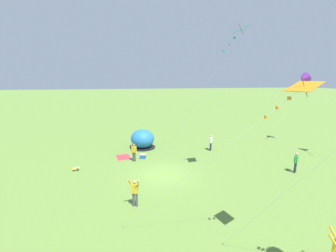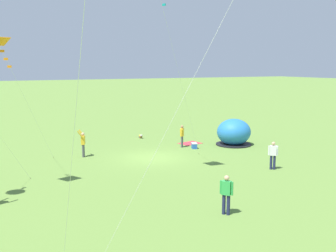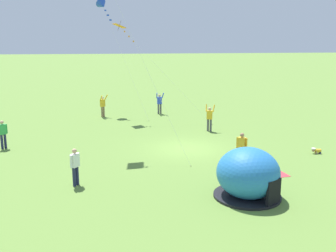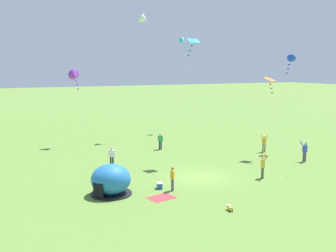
{
  "view_description": "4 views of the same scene",
  "coord_description": "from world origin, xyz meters",
  "px_view_note": "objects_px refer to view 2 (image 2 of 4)",
  "views": [
    {
      "loc": [
        16.81,
        -2.8,
        7.71
      ],
      "look_at": [
        -0.82,
        0.53,
        3.87
      ],
      "focal_mm": 24.0,
      "sensor_mm": 36.0,
      "label": 1
    },
    {
      "loc": [
        11.03,
        23.97,
        6.3
      ],
      "look_at": [
        1.43,
        5.07,
        3.02
      ],
      "focal_mm": 42.0,
      "sensor_mm": 36.0,
      "label": 2
    },
    {
      "loc": [
        -22.31,
        4.4,
        6.46
      ],
      "look_at": [
        -1.62,
        1.36,
        1.79
      ],
      "focal_mm": 42.0,
      "sensor_mm": 36.0,
      "label": 3
    },
    {
      "loc": [
        -15.33,
        -25.89,
        8.54
      ],
      "look_at": [
        -0.73,
        4.22,
        3.53
      ],
      "focal_mm": 42.0,
      "sensor_mm": 36.0,
      "label": 4
    }
  ],
  "objects_px": {
    "popup_tent": "(234,133)",
    "kite_orange": "(0,47)",
    "cooler_box": "(194,146)",
    "person_center_field": "(273,154)",
    "person_watching_sky": "(83,143)",
    "person_with_toddler": "(226,193)",
    "toddler_crawling": "(141,136)",
    "person_near_tent": "(182,135)"
  },
  "relations": [
    {
      "from": "popup_tent",
      "to": "kite_orange",
      "type": "relative_size",
      "value": 0.36
    },
    {
      "from": "cooler_box",
      "to": "kite_orange",
      "type": "xyz_separation_m",
      "value": [
        13.63,
        4.7,
        6.95
      ]
    },
    {
      "from": "person_center_field",
      "to": "person_watching_sky",
      "type": "height_order",
      "value": "person_watching_sky"
    },
    {
      "from": "popup_tent",
      "to": "person_watching_sky",
      "type": "xyz_separation_m",
      "value": [
        11.8,
        -1.36,
        0.0
      ]
    },
    {
      "from": "cooler_box",
      "to": "person_with_toddler",
      "type": "xyz_separation_m",
      "value": [
        5.68,
        12.19,
        0.74
      ]
    },
    {
      "from": "person_with_toddler",
      "to": "kite_orange",
      "type": "bearing_deg",
      "value": -43.29
    },
    {
      "from": "toddler_crawling",
      "to": "person_center_field",
      "type": "bearing_deg",
      "value": 103.24
    },
    {
      "from": "popup_tent",
      "to": "cooler_box",
      "type": "distance_m",
      "value": 3.6
    },
    {
      "from": "cooler_box",
      "to": "popup_tent",
      "type": "bearing_deg",
      "value": 175.95
    },
    {
      "from": "cooler_box",
      "to": "person_watching_sky",
      "type": "height_order",
      "value": "person_watching_sky"
    },
    {
      "from": "cooler_box",
      "to": "person_center_field",
      "type": "bearing_deg",
      "value": 98.76
    },
    {
      "from": "person_center_field",
      "to": "person_near_tent",
      "type": "bearing_deg",
      "value": -78.14
    },
    {
      "from": "person_with_toddler",
      "to": "cooler_box",
      "type": "bearing_deg",
      "value": -114.99
    },
    {
      "from": "popup_tent",
      "to": "toddler_crawling",
      "type": "distance_m",
      "value": 8.21
    },
    {
      "from": "cooler_box",
      "to": "person_near_tent",
      "type": "distance_m",
      "value": 1.29
    },
    {
      "from": "popup_tent",
      "to": "kite_orange",
      "type": "distance_m",
      "value": 18.75
    },
    {
      "from": "person_near_tent",
      "to": "person_watching_sky",
      "type": "distance_m",
      "value": 7.71
    },
    {
      "from": "person_with_toddler",
      "to": "person_watching_sky",
      "type": "bearing_deg",
      "value": -78.87
    },
    {
      "from": "popup_tent",
      "to": "cooler_box",
      "type": "relative_size",
      "value": 4.53
    },
    {
      "from": "popup_tent",
      "to": "person_center_field",
      "type": "height_order",
      "value": "popup_tent"
    },
    {
      "from": "person_near_tent",
      "to": "person_watching_sky",
      "type": "bearing_deg",
      "value": -1.86
    },
    {
      "from": "person_center_field",
      "to": "toddler_crawling",
      "type": "bearing_deg",
      "value": -76.76
    },
    {
      "from": "person_watching_sky",
      "to": "kite_orange",
      "type": "distance_m",
      "value": 10.02
    },
    {
      "from": "person_near_tent",
      "to": "person_with_toddler",
      "type": "bearing_deg",
      "value": 68.72
    },
    {
      "from": "person_watching_sky",
      "to": "kite_orange",
      "type": "bearing_deg",
      "value": 47.46
    },
    {
      "from": "person_with_toddler",
      "to": "person_watching_sky",
      "type": "xyz_separation_m",
      "value": [
        2.62,
        -13.3,
        0.03
      ]
    },
    {
      "from": "toddler_crawling",
      "to": "person_with_toddler",
      "type": "relative_size",
      "value": 0.32
    },
    {
      "from": "person_center_field",
      "to": "kite_orange",
      "type": "relative_size",
      "value": 0.22
    },
    {
      "from": "cooler_box",
      "to": "kite_orange",
      "type": "bearing_deg",
      "value": 19.02
    },
    {
      "from": "person_near_tent",
      "to": "kite_orange",
      "type": "distance_m",
      "value": 15.47
    },
    {
      "from": "toddler_crawling",
      "to": "person_center_field",
      "type": "height_order",
      "value": "person_center_field"
    },
    {
      "from": "cooler_box",
      "to": "person_near_tent",
      "type": "xyz_separation_m",
      "value": [
        0.6,
        -0.86,
        0.74
      ]
    },
    {
      "from": "toddler_crawling",
      "to": "person_watching_sky",
      "type": "distance_m",
      "value": 7.93
    },
    {
      "from": "toddler_crawling",
      "to": "person_near_tent",
      "type": "xyz_separation_m",
      "value": [
        -1.37,
        4.96,
        0.79
      ]
    },
    {
      "from": "person_center_field",
      "to": "popup_tent",
      "type": "bearing_deg",
      "value": -108.21
    },
    {
      "from": "person_near_tent",
      "to": "person_with_toddler",
      "type": "height_order",
      "value": "same"
    },
    {
      "from": "popup_tent",
      "to": "person_with_toddler",
      "type": "height_order",
      "value": "popup_tent"
    },
    {
      "from": "toddler_crawling",
      "to": "person_center_field",
      "type": "xyz_separation_m",
      "value": [
        -3.12,
        13.24,
        0.79
      ]
    },
    {
      "from": "cooler_box",
      "to": "kite_orange",
      "type": "height_order",
      "value": "kite_orange"
    },
    {
      "from": "cooler_box",
      "to": "toddler_crawling",
      "type": "relative_size",
      "value": 1.12
    },
    {
      "from": "person_near_tent",
      "to": "person_with_toddler",
      "type": "relative_size",
      "value": 1.0
    },
    {
      "from": "person_center_field",
      "to": "person_watching_sky",
      "type": "xyz_separation_m",
      "value": [
        9.44,
        -8.54,
        0.03
      ]
    }
  ]
}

